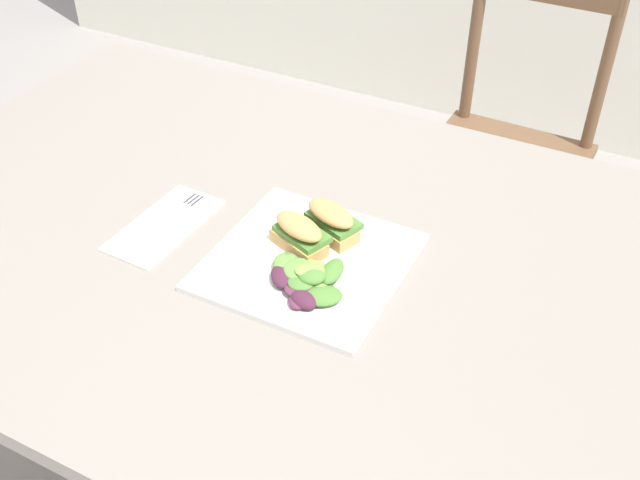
{
  "coord_description": "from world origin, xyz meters",
  "views": [
    {
      "loc": [
        0.64,
        -0.67,
        1.5
      ],
      "look_at": [
        0.21,
        0.15,
        0.76
      ],
      "focal_mm": 42.19,
      "sensor_mm": 36.0,
      "label": 1
    }
  ],
  "objects": [
    {
      "name": "dining_table",
      "position": [
        0.1,
        0.14,
        0.63
      ],
      "size": [
        1.39,
        0.97,
        0.74
      ],
      "color": "gray",
      "rests_on": "ground"
    },
    {
      "name": "chair_wooden_far",
      "position": [
        0.3,
        1.05,
        0.45
      ],
      "size": [
        0.41,
        0.41,
        0.87
      ],
      "color": "brown",
      "rests_on": "ground"
    },
    {
      "name": "plate_lunch",
      "position": [
        0.21,
        0.11,
        0.74
      ],
      "size": [
        0.29,
        0.29,
        0.01
      ],
      "primitive_type": "cube",
      "color": "white",
      "rests_on": "dining_table"
    },
    {
      "name": "sandwich_half_front",
      "position": [
        0.19,
        0.13,
        0.78
      ],
      "size": [
        0.1,
        0.08,
        0.06
      ],
      "color": "tan",
      "rests_on": "plate_lunch"
    },
    {
      "name": "sandwich_half_back",
      "position": [
        0.22,
        0.19,
        0.78
      ],
      "size": [
        0.1,
        0.08,
        0.06
      ],
      "color": "tan",
      "rests_on": "plate_lunch"
    },
    {
      "name": "salad_mixed_greens",
      "position": [
        0.24,
        0.06,
        0.76
      ],
      "size": [
        0.15,
        0.12,
        0.03
      ],
      "color": "#84A84C",
      "rests_on": "plate_lunch"
    },
    {
      "name": "napkin_folded",
      "position": [
        -0.04,
        0.09,
        0.74
      ],
      "size": [
        0.11,
        0.21,
        0.0
      ],
      "primitive_type": "cube",
      "rotation": [
        0.0,
        0.0,
        -0.04
      ],
      "color": "silver",
      "rests_on": "dining_table"
    },
    {
      "name": "fork_on_napkin",
      "position": [
        -0.04,
        0.11,
        0.75
      ],
      "size": [
        0.03,
        0.19,
        0.0
      ],
      "color": "silver",
      "rests_on": "napkin_folded"
    }
  ]
}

